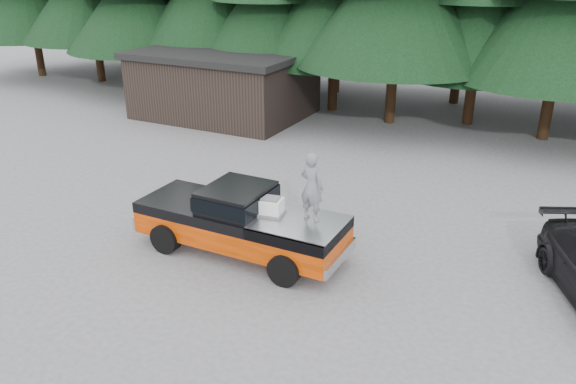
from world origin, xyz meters
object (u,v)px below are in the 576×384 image
at_px(pickup_truck, 241,230).
at_px(utility_building, 225,83).
at_px(air_compressor, 271,207).
at_px(man_on_bed, 312,187).

distance_m(pickup_truck, utility_building, 14.86).
distance_m(air_compressor, utility_building, 15.36).
height_order(man_on_bed, utility_building, utility_building).
height_order(pickup_truck, utility_building, utility_building).
xyz_separation_m(pickup_truck, air_compressor, (0.93, 0.03, 0.87)).
distance_m(man_on_bed, utility_building, 15.89).
distance_m(air_compressor, man_on_bed, 1.31).
distance_m(pickup_truck, air_compressor, 1.27).
relative_size(man_on_bed, utility_building, 0.22).
height_order(air_compressor, man_on_bed, man_on_bed).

